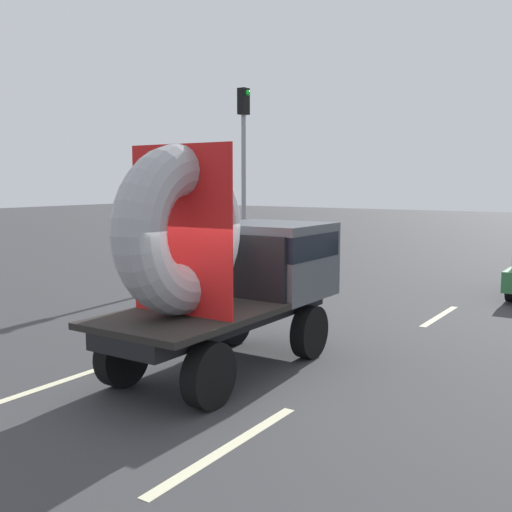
% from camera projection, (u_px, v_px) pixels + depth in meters
% --- Properties ---
extents(ground_plane, '(120.00, 120.00, 0.00)m').
position_uv_depth(ground_plane, '(191.00, 386.00, 9.47)').
color(ground_plane, '#38383A').
extents(flatbed_truck, '(2.02, 4.74, 3.72)m').
position_uv_depth(flatbed_truck, '(231.00, 262.00, 10.20)').
color(flatbed_truck, black).
rests_on(flatbed_truck, ground_plane).
extents(traffic_light, '(0.42, 0.36, 6.40)m').
position_uv_depth(traffic_light, '(244.00, 154.00, 21.32)').
color(traffic_light, gray).
rests_on(traffic_light, ground_plane).
extents(lane_dash_left_near, '(0.16, 2.59, 0.01)m').
position_uv_depth(lane_dash_left_near, '(52.00, 384.00, 9.52)').
color(lane_dash_left_near, beige).
rests_on(lane_dash_left_near, ground_plane).
extents(lane_dash_left_far, '(0.16, 2.49, 0.01)m').
position_uv_depth(lane_dash_left_far, '(303.00, 300.00, 16.26)').
color(lane_dash_left_far, beige).
rests_on(lane_dash_left_far, ground_plane).
extents(lane_dash_right_near, '(0.16, 2.92, 0.01)m').
position_uv_depth(lane_dash_right_near, '(229.00, 447.00, 7.27)').
color(lane_dash_right_near, beige).
rests_on(lane_dash_right_near, ground_plane).
extents(lane_dash_right_far, '(0.16, 2.58, 0.01)m').
position_uv_depth(lane_dash_right_far, '(440.00, 316.00, 14.36)').
color(lane_dash_right_far, beige).
rests_on(lane_dash_right_far, ground_plane).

